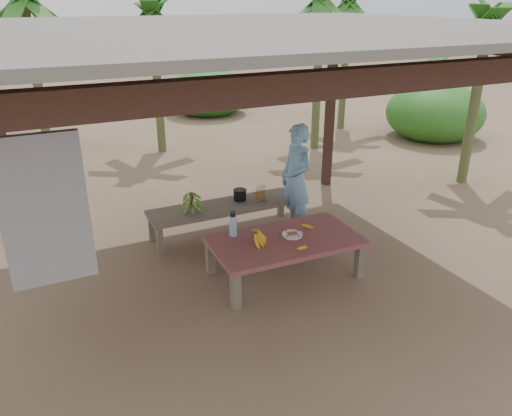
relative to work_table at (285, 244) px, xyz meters
name	(u,v)px	position (x,y,z in m)	size (l,w,h in m)	color
ground	(238,274)	(-0.52, 0.25, -0.43)	(80.00, 80.00, 0.00)	brown
pavilion	(233,42)	(-0.54, 0.24, 2.34)	(6.60, 5.60, 2.95)	black
work_table	(285,244)	(0.00, 0.00, 0.00)	(1.83, 1.05, 0.50)	brown
bench	(225,209)	(-0.21, 1.41, -0.04)	(2.21, 0.63, 0.45)	brown
ripe_banana_bunch	(254,237)	(-0.40, 0.04, 0.15)	(0.29, 0.25, 0.17)	yellow
plate	(292,235)	(0.12, 0.03, 0.08)	(0.25, 0.25, 0.04)	white
loose_banana_front	(302,248)	(0.04, -0.33, 0.09)	(0.04, 0.17, 0.04)	yellow
loose_banana_side	(308,226)	(0.41, 0.14, 0.09)	(0.04, 0.16, 0.04)	yellow
water_flask	(233,225)	(-0.53, 0.36, 0.21)	(0.09, 0.09, 0.33)	#429DCF
green_banana_stalk	(192,201)	(-0.70, 1.42, 0.16)	(0.25, 0.25, 0.29)	#598C2D
cooking_pot	(240,195)	(0.07, 1.50, 0.09)	(0.18, 0.18, 0.16)	black
skewer_rack	(260,193)	(0.33, 1.35, 0.14)	(0.18, 0.08, 0.24)	#A57F47
woman	(296,179)	(0.77, 1.09, 0.36)	(0.58, 0.38, 1.60)	#7DB4EC
banana_plant_ne	(321,13)	(3.37, 4.72, 2.45)	(1.80, 1.80, 3.38)	#596638
banana_plant_n	(153,26)	(0.13, 5.95, 2.21)	(1.80, 1.80, 3.14)	#596638
banana_plant_nw	(25,11)	(-2.21, 6.30, 2.53)	(1.80, 1.80, 3.46)	#596638
banana_plant_e	(486,37)	(4.64, 1.55, 2.14)	(1.80, 1.80, 3.06)	#596638
banana_plant_far	(348,15)	(4.98, 6.01, 2.37)	(1.80, 1.80, 3.29)	#596638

